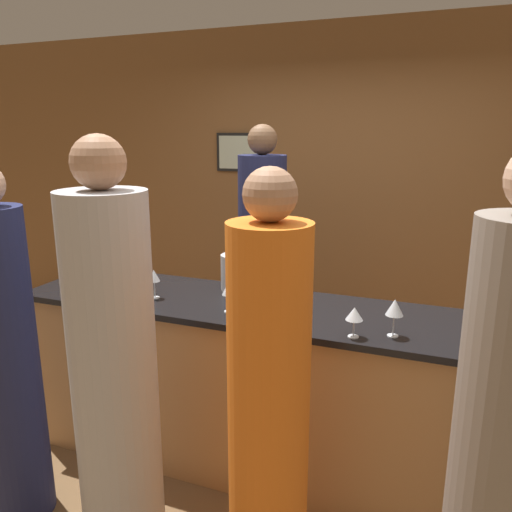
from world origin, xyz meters
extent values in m
plane|color=brown|center=(0.00, 0.00, 0.00)|extent=(14.00, 14.00, 0.00)
cube|color=brown|center=(0.00, 1.81, 1.40)|extent=(8.00, 0.06, 2.80)
cube|color=black|center=(-0.93, 1.77, 1.75)|extent=(0.44, 0.02, 0.34)
cube|color=#B7C6B2|center=(-0.93, 1.76, 1.75)|extent=(0.39, 0.00, 0.29)
cube|color=#B27F4C|center=(0.00, 0.00, 0.48)|extent=(2.87, 0.61, 0.97)
cube|color=black|center=(0.00, 0.00, 0.99)|extent=(2.93, 0.67, 0.03)
cylinder|color=#1E234C|center=(-0.33, 0.73, 0.89)|extent=(0.33, 0.33, 1.78)
sphere|color=brown|center=(-0.33, 0.73, 1.88)|extent=(0.20, 0.20, 0.20)
cylinder|color=#B2B2B7|center=(-0.47, -0.78, 0.85)|extent=(0.38, 0.38, 1.70)
sphere|color=#A37556|center=(-0.47, -0.78, 1.81)|extent=(0.22, 0.22, 0.22)
cylinder|color=gray|center=(1.11, -0.74, 0.84)|extent=(0.36, 0.36, 1.68)
cylinder|color=#1E234C|center=(-1.10, -0.80, 0.80)|extent=(0.32, 0.32, 1.60)
cylinder|color=orange|center=(0.23, -0.70, 0.80)|extent=(0.34, 0.34, 1.60)
sphere|color=#A37556|center=(0.23, -0.70, 1.71)|extent=(0.21, 0.21, 0.21)
cylinder|color=black|center=(-1.26, 0.05, 1.11)|extent=(0.07, 0.07, 0.21)
cylinder|color=black|center=(-1.26, 0.05, 1.25)|extent=(0.03, 0.03, 0.07)
cylinder|color=#19381E|center=(-0.86, -0.15, 1.11)|extent=(0.07, 0.07, 0.21)
cylinder|color=#19381E|center=(-0.86, -0.15, 1.25)|extent=(0.03, 0.03, 0.07)
cylinder|color=silver|center=(-0.30, 0.22, 1.11)|extent=(0.19, 0.19, 0.21)
cylinder|color=silver|center=(-0.03, -0.13, 1.01)|extent=(0.05, 0.05, 0.00)
cylinder|color=silver|center=(-0.03, -0.13, 1.06)|extent=(0.01, 0.01, 0.10)
cone|color=silver|center=(-0.03, -0.13, 1.15)|extent=(0.08, 0.08, 0.07)
cylinder|color=silver|center=(0.66, -0.18, 1.01)|extent=(0.05, 0.05, 0.00)
cylinder|color=silver|center=(0.66, -0.18, 1.06)|extent=(0.01, 0.01, 0.10)
cone|color=silver|center=(0.66, -0.18, 1.15)|extent=(0.08, 0.08, 0.08)
cylinder|color=silver|center=(-0.18, -0.16, 1.01)|extent=(0.05, 0.05, 0.00)
cylinder|color=silver|center=(-0.18, -0.16, 1.05)|extent=(0.01, 0.01, 0.09)
cone|color=silver|center=(-0.18, -0.16, 1.14)|extent=(0.07, 0.07, 0.07)
cylinder|color=silver|center=(0.49, -0.26, 1.01)|extent=(0.05, 0.05, 0.00)
cylinder|color=silver|center=(0.49, -0.26, 1.05)|extent=(0.01, 0.01, 0.08)
cone|color=silver|center=(0.49, -0.26, 1.12)|extent=(0.08, 0.08, 0.06)
cylinder|color=silver|center=(-0.76, -0.05, 1.01)|extent=(0.05, 0.05, 0.00)
cylinder|color=silver|center=(-0.76, -0.05, 1.05)|extent=(0.01, 0.01, 0.09)
cone|color=silver|center=(-0.76, -0.05, 1.13)|extent=(0.07, 0.07, 0.07)
cylinder|color=silver|center=(-0.67, -0.10, 1.01)|extent=(0.05, 0.05, 0.00)
cylinder|color=silver|center=(-0.67, -0.10, 1.06)|extent=(0.01, 0.01, 0.10)
cone|color=silver|center=(-0.67, -0.10, 1.14)|extent=(0.07, 0.07, 0.07)
cylinder|color=silver|center=(-1.10, -0.30, 1.01)|extent=(0.05, 0.05, 0.00)
cylinder|color=silver|center=(-1.10, -0.30, 1.05)|extent=(0.01, 0.01, 0.09)
cone|color=silver|center=(-1.10, -0.30, 1.13)|extent=(0.08, 0.08, 0.06)
cylinder|color=silver|center=(-0.11, -0.27, 1.01)|extent=(0.05, 0.05, 0.00)
cylinder|color=silver|center=(-0.11, -0.27, 1.06)|extent=(0.01, 0.01, 0.10)
cone|color=silver|center=(-0.11, -0.27, 1.15)|extent=(0.07, 0.07, 0.08)
camera|label=1|loc=(0.84, -2.43, 1.93)|focal=35.00mm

